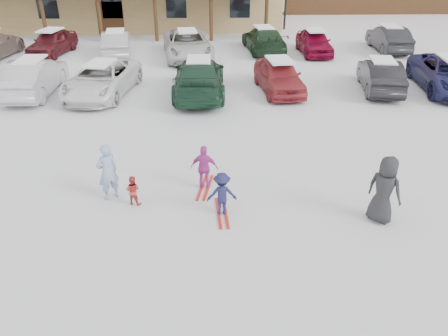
{
  "coord_description": "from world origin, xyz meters",
  "views": [
    {
      "loc": [
        0.03,
        -8.82,
        6.29
      ],
      "look_at": [
        0.3,
        1.0,
        1.0
      ],
      "focal_mm": 35.0,
      "sensor_mm": 36.0,
      "label": 1
    }
  ],
  "objects_px": {
    "parked_car_10": "(187,44)",
    "parked_car_11": "(264,39)",
    "adult_skier": "(108,172)",
    "child_navy": "(222,194)",
    "parked_car_1": "(34,77)",
    "parked_car_4": "(279,76)",
    "parked_car_8": "(52,42)",
    "toddler_red": "(133,190)",
    "parked_car_3": "(199,77)",
    "parked_car_9": "(116,43)",
    "parked_car_13": "(389,39)",
    "parked_car_2": "(102,79)",
    "child_magenta": "(204,168)",
    "bystander_dark": "(384,190)",
    "parked_car_5": "(380,75)",
    "parked_car_12": "(314,42)"
  },
  "relations": [
    {
      "from": "parked_car_10",
      "to": "parked_car_11",
      "type": "xyz_separation_m",
      "value": [
        4.48,
        1.38,
        -0.05
      ]
    },
    {
      "from": "adult_skier",
      "to": "child_navy",
      "type": "xyz_separation_m",
      "value": [
        2.97,
        -0.83,
        -0.21
      ]
    },
    {
      "from": "parked_car_1",
      "to": "parked_car_4",
      "type": "distance_m",
      "value": 10.77
    },
    {
      "from": "adult_skier",
      "to": "parked_car_8",
      "type": "bearing_deg",
      "value": -104.83
    },
    {
      "from": "toddler_red",
      "to": "parked_car_3",
      "type": "relative_size",
      "value": 0.15
    },
    {
      "from": "parked_car_10",
      "to": "parked_car_4",
      "type": "bearing_deg",
      "value": -62.72
    },
    {
      "from": "parked_car_4",
      "to": "parked_car_9",
      "type": "distance_m",
      "value": 10.93
    },
    {
      "from": "adult_skier",
      "to": "parked_car_13",
      "type": "height_order",
      "value": "adult_skier"
    },
    {
      "from": "parked_car_3",
      "to": "parked_car_13",
      "type": "height_order",
      "value": "parked_car_3"
    },
    {
      "from": "child_navy",
      "to": "parked_car_9",
      "type": "bearing_deg",
      "value": -74.83
    },
    {
      "from": "adult_skier",
      "to": "parked_car_2",
      "type": "xyz_separation_m",
      "value": [
        -2.04,
        8.64,
        -0.09
      ]
    },
    {
      "from": "parked_car_3",
      "to": "parked_car_11",
      "type": "xyz_separation_m",
      "value": [
        3.67,
        7.9,
        -0.07
      ]
    },
    {
      "from": "parked_car_11",
      "to": "parked_car_13",
      "type": "distance_m",
      "value": 7.54
    },
    {
      "from": "child_magenta",
      "to": "bystander_dark",
      "type": "bearing_deg",
      "value": 169.09
    },
    {
      "from": "parked_car_1",
      "to": "parked_car_4",
      "type": "bearing_deg",
      "value": -179.96
    },
    {
      "from": "parked_car_4",
      "to": "parked_car_5",
      "type": "xyz_separation_m",
      "value": [
        4.55,
        -0.03,
        -0.02
      ]
    },
    {
      "from": "parked_car_2",
      "to": "parked_car_5",
      "type": "bearing_deg",
      "value": 9.9
    },
    {
      "from": "parked_car_2",
      "to": "parked_car_8",
      "type": "relative_size",
      "value": 1.23
    },
    {
      "from": "parked_car_2",
      "to": "parked_car_8",
      "type": "xyz_separation_m",
      "value": [
        -4.52,
        7.47,
        -0.0
      ]
    },
    {
      "from": "parked_car_4",
      "to": "parked_car_13",
      "type": "height_order",
      "value": "parked_car_13"
    },
    {
      "from": "adult_skier",
      "to": "toddler_red",
      "type": "xyz_separation_m",
      "value": [
        0.67,
        -0.31,
        -0.38
      ]
    },
    {
      "from": "parked_car_5",
      "to": "parked_car_8",
      "type": "xyz_separation_m",
      "value": [
        -16.86,
        7.24,
        0.0
      ]
    },
    {
      "from": "child_magenta",
      "to": "parked_car_5",
      "type": "xyz_separation_m",
      "value": [
        7.76,
        8.43,
        0.05
      ]
    },
    {
      "from": "bystander_dark",
      "to": "parked_car_11",
      "type": "xyz_separation_m",
      "value": [
        -1.0,
        17.64,
        -0.15
      ]
    },
    {
      "from": "child_navy",
      "to": "parked_car_11",
      "type": "height_order",
      "value": "parked_car_11"
    },
    {
      "from": "child_navy",
      "to": "parked_car_9",
      "type": "relative_size",
      "value": 0.28
    },
    {
      "from": "parked_car_2",
      "to": "parked_car_5",
      "type": "xyz_separation_m",
      "value": [
        12.33,
        0.23,
        -0.01
      ]
    },
    {
      "from": "parked_car_1",
      "to": "parked_car_8",
      "type": "relative_size",
      "value": 1.14
    },
    {
      "from": "parked_car_5",
      "to": "parked_car_8",
      "type": "height_order",
      "value": "parked_car_8"
    },
    {
      "from": "child_navy",
      "to": "bystander_dark",
      "type": "bearing_deg",
      "value": 170.53
    },
    {
      "from": "parked_car_4",
      "to": "parked_car_5",
      "type": "height_order",
      "value": "parked_car_4"
    },
    {
      "from": "parked_car_8",
      "to": "parked_car_11",
      "type": "relative_size",
      "value": 0.83
    },
    {
      "from": "parked_car_4",
      "to": "parked_car_8",
      "type": "xyz_separation_m",
      "value": [
        -12.31,
        7.21,
        -0.01
      ]
    },
    {
      "from": "parked_car_8",
      "to": "toddler_red",
      "type": "bearing_deg",
      "value": -56.89
    },
    {
      "from": "child_magenta",
      "to": "parked_car_4",
      "type": "height_order",
      "value": "parked_car_4"
    },
    {
      "from": "parked_car_9",
      "to": "child_navy",
      "type": "bearing_deg",
      "value": 100.65
    },
    {
      "from": "adult_skier",
      "to": "parked_car_5",
      "type": "relative_size",
      "value": 0.38
    },
    {
      "from": "parked_car_8",
      "to": "parked_car_11",
      "type": "height_order",
      "value": "parked_car_11"
    },
    {
      "from": "parked_car_2",
      "to": "parked_car_11",
      "type": "height_order",
      "value": "parked_car_11"
    },
    {
      "from": "toddler_red",
      "to": "parked_car_3",
      "type": "height_order",
      "value": "parked_car_3"
    },
    {
      "from": "bystander_dark",
      "to": "parked_car_1",
      "type": "xyz_separation_m",
      "value": [
        -11.9,
        10.0,
        -0.09
      ]
    },
    {
      "from": "toddler_red",
      "to": "parked_car_8",
      "type": "distance_m",
      "value": 17.94
    },
    {
      "from": "parked_car_8",
      "to": "parked_car_9",
      "type": "relative_size",
      "value": 0.98
    },
    {
      "from": "parked_car_12",
      "to": "parked_car_4",
      "type": "bearing_deg",
      "value": -115.46
    },
    {
      "from": "parked_car_2",
      "to": "parked_car_3",
      "type": "relative_size",
      "value": 0.94
    },
    {
      "from": "child_navy",
      "to": "parked_car_5",
      "type": "xyz_separation_m",
      "value": [
        7.32,
        9.7,
        0.11
      ]
    },
    {
      "from": "parked_car_3",
      "to": "toddler_red",
      "type": "bearing_deg",
      "value": 80.19
    },
    {
      "from": "toddler_red",
      "to": "parked_car_4",
      "type": "distance_m",
      "value": 10.52
    },
    {
      "from": "bystander_dark",
      "to": "parked_car_8",
      "type": "xyz_separation_m",
      "value": [
        -13.44,
        17.32,
        -0.17
      ]
    },
    {
      "from": "parked_car_4",
      "to": "parked_car_9",
      "type": "height_order",
      "value": "parked_car_4"
    }
  ]
}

